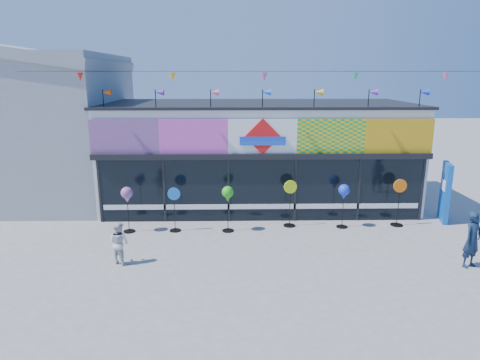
{
  "coord_description": "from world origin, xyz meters",
  "views": [
    {
      "loc": [
        -1.06,
        -11.38,
        5.22
      ],
      "look_at": [
        -0.81,
        2.0,
        1.89
      ],
      "focal_mm": 32.0,
      "sensor_mm": 36.0,
      "label": 1
    }
  ],
  "objects_px": {
    "adult_man": "(472,240)",
    "spinner_4": "(344,193)",
    "spinner_2": "(228,195)",
    "blue_sign": "(445,192)",
    "child": "(119,243)",
    "spinner_1": "(174,208)",
    "spinner_3": "(290,202)",
    "spinner_5": "(399,201)",
    "spinner_0": "(127,196)"
  },
  "relations": [
    {
      "from": "adult_man",
      "to": "spinner_4",
      "type": "bearing_deg",
      "value": 104.61
    },
    {
      "from": "spinner_4",
      "to": "spinner_2",
      "type": "bearing_deg",
      "value": -175.56
    },
    {
      "from": "blue_sign",
      "to": "adult_man",
      "type": "height_order",
      "value": "blue_sign"
    },
    {
      "from": "child",
      "to": "spinner_1",
      "type": "bearing_deg",
      "value": -87.09
    },
    {
      "from": "spinner_3",
      "to": "spinner_5",
      "type": "xyz_separation_m",
      "value": [
        3.81,
        -0.02,
        0.01
      ]
    },
    {
      "from": "blue_sign",
      "to": "spinner_5",
      "type": "bearing_deg",
      "value": -149.81
    },
    {
      "from": "blue_sign",
      "to": "spinner_3",
      "type": "distance_m",
      "value": 5.7
    },
    {
      "from": "spinner_1",
      "to": "spinner_3",
      "type": "relative_size",
      "value": 0.92
    },
    {
      "from": "adult_man",
      "to": "child",
      "type": "distance_m",
      "value": 9.79
    },
    {
      "from": "adult_man",
      "to": "spinner_1",
      "type": "bearing_deg",
      "value": 134.88
    },
    {
      "from": "blue_sign",
      "to": "spinner_4",
      "type": "distance_m",
      "value": 3.9
    },
    {
      "from": "spinner_1",
      "to": "spinner_5",
      "type": "xyz_separation_m",
      "value": [
        7.78,
        0.4,
        0.08
      ]
    },
    {
      "from": "spinner_1",
      "to": "spinner_2",
      "type": "bearing_deg",
      "value": -1.58
    },
    {
      "from": "adult_man",
      "to": "child",
      "type": "relative_size",
      "value": 1.32
    },
    {
      "from": "spinner_2",
      "to": "spinner_4",
      "type": "relative_size",
      "value": 1.02
    },
    {
      "from": "spinner_0",
      "to": "spinner_5",
      "type": "bearing_deg",
      "value": 2.8
    },
    {
      "from": "spinner_0",
      "to": "spinner_3",
      "type": "xyz_separation_m",
      "value": [
        5.52,
        0.47,
        -0.38
      ]
    },
    {
      "from": "spinner_2",
      "to": "adult_man",
      "type": "relative_size",
      "value": 0.99
    },
    {
      "from": "spinner_2",
      "to": "child",
      "type": "height_order",
      "value": "spinner_2"
    },
    {
      "from": "blue_sign",
      "to": "spinner_0",
      "type": "bearing_deg",
      "value": -159.9
    },
    {
      "from": "spinner_1",
      "to": "child",
      "type": "relative_size",
      "value": 1.26
    },
    {
      "from": "blue_sign",
      "to": "spinner_1",
      "type": "xyz_separation_m",
      "value": [
        -9.64,
        -0.9,
        -0.27
      ]
    },
    {
      "from": "spinner_1",
      "to": "spinner_4",
      "type": "distance_m",
      "value": 5.82
    },
    {
      "from": "adult_man",
      "to": "child",
      "type": "bearing_deg",
      "value": 151.45
    },
    {
      "from": "spinner_4",
      "to": "child",
      "type": "xyz_separation_m",
      "value": [
        -7.02,
        -2.79,
        -0.63
      ]
    },
    {
      "from": "spinner_4",
      "to": "spinner_0",
      "type": "bearing_deg",
      "value": -177.54
    },
    {
      "from": "spinner_1",
      "to": "adult_man",
      "type": "xyz_separation_m",
      "value": [
        8.55,
        -2.94,
        -0.01
      ]
    },
    {
      "from": "blue_sign",
      "to": "adult_man",
      "type": "relative_size",
      "value": 1.34
    },
    {
      "from": "blue_sign",
      "to": "spinner_1",
      "type": "height_order",
      "value": "blue_sign"
    },
    {
      "from": "spinner_0",
      "to": "spinner_2",
      "type": "bearing_deg",
      "value": 0.09
    },
    {
      "from": "spinner_3",
      "to": "child",
      "type": "xyz_separation_m",
      "value": [
        -5.2,
        -2.95,
        -0.27
      ]
    },
    {
      "from": "spinner_2",
      "to": "child",
      "type": "bearing_deg",
      "value": -140.74
    },
    {
      "from": "spinner_2",
      "to": "spinner_0",
      "type": "bearing_deg",
      "value": -179.91
    },
    {
      "from": "blue_sign",
      "to": "child",
      "type": "height_order",
      "value": "blue_sign"
    },
    {
      "from": "spinner_4",
      "to": "spinner_5",
      "type": "xyz_separation_m",
      "value": [
        1.98,
        0.14,
        -0.35
      ]
    },
    {
      "from": "spinner_0",
      "to": "child",
      "type": "height_order",
      "value": "spinner_0"
    },
    {
      "from": "spinner_0",
      "to": "adult_man",
      "type": "relative_size",
      "value": 0.99
    },
    {
      "from": "blue_sign",
      "to": "spinner_2",
      "type": "xyz_separation_m",
      "value": [
        -7.84,
        -0.95,
        0.19
      ]
    },
    {
      "from": "blue_sign",
      "to": "spinner_1",
      "type": "distance_m",
      "value": 9.69
    },
    {
      "from": "spinner_0",
      "to": "spinner_3",
      "type": "distance_m",
      "value": 5.56
    },
    {
      "from": "spinner_0",
      "to": "child",
      "type": "bearing_deg",
      "value": -82.49
    },
    {
      "from": "blue_sign",
      "to": "spinner_3",
      "type": "bearing_deg",
      "value": -159.92
    },
    {
      "from": "spinner_1",
      "to": "child",
      "type": "bearing_deg",
      "value": -115.91
    },
    {
      "from": "spinner_5",
      "to": "spinner_1",
      "type": "bearing_deg",
      "value": -177.05
    },
    {
      "from": "spinner_3",
      "to": "child",
      "type": "height_order",
      "value": "spinner_3"
    },
    {
      "from": "spinner_0",
      "to": "child",
      "type": "relative_size",
      "value": 1.3
    },
    {
      "from": "spinner_2",
      "to": "blue_sign",
      "type": "bearing_deg",
      "value": 6.9
    },
    {
      "from": "spinner_4",
      "to": "spinner_5",
      "type": "relative_size",
      "value": 0.92
    },
    {
      "from": "spinner_1",
      "to": "spinner_3",
      "type": "xyz_separation_m",
      "value": [
        3.97,
        0.42,
        0.07
      ]
    },
    {
      "from": "blue_sign",
      "to": "spinner_2",
      "type": "distance_m",
      "value": 7.9
    }
  ]
}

